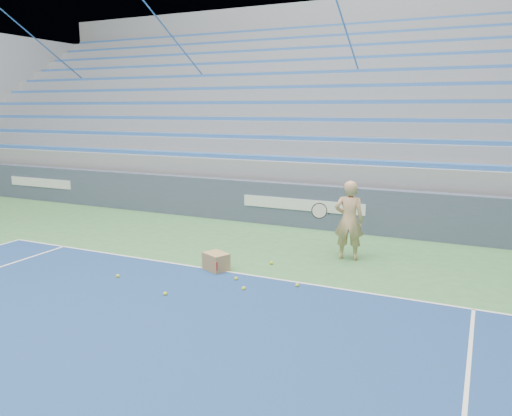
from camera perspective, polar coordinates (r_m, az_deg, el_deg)
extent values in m
cube|color=white|center=(9.26, -2.91, -7.32)|extent=(10.97, 0.05, 0.00)
cube|color=#404A62|center=(12.68, 5.50, 0.27)|extent=(30.00, 0.30, 1.10)
cube|color=white|center=(17.66, -23.45, 2.67)|extent=(2.60, 0.02, 0.28)
cube|color=white|center=(12.53, 5.26, 0.36)|extent=(3.20, 0.02, 0.28)
cube|color=gray|center=(16.99, 10.62, 2.93)|extent=(30.00, 8.50, 1.10)
cube|color=gray|center=(16.89, 10.72, 5.62)|extent=(30.00, 8.50, 0.50)
cube|color=#3365B8|center=(13.16, 6.57, 5.51)|extent=(29.60, 0.42, 0.11)
cube|color=gray|center=(17.26, 11.14, 7.39)|extent=(30.00, 7.65, 0.50)
cube|color=#3365B8|center=(13.92, 7.73, 7.86)|extent=(29.60, 0.42, 0.11)
cube|color=gray|center=(17.65, 11.53, 9.08)|extent=(30.00, 6.80, 0.50)
cube|color=#3365B8|center=(14.72, 8.78, 9.96)|extent=(29.60, 0.42, 0.11)
cube|color=gray|center=(18.05, 11.92, 10.70)|extent=(30.00, 5.95, 0.50)
cube|color=#3365B8|center=(15.53, 9.74, 11.84)|extent=(29.60, 0.42, 0.11)
cube|color=gray|center=(18.47, 12.29, 12.25)|extent=(30.00, 5.10, 0.50)
cube|color=#3365B8|center=(16.37, 10.60, 13.53)|extent=(29.60, 0.42, 0.11)
cube|color=gray|center=(18.90, 12.65, 13.72)|extent=(30.00, 4.25, 0.50)
cube|color=#3365B8|center=(17.22, 11.40, 15.05)|extent=(29.60, 0.42, 0.11)
cube|color=gray|center=(19.34, 13.00, 15.13)|extent=(30.00, 3.40, 0.50)
cube|color=#3365B8|center=(18.08, 12.12, 16.43)|extent=(29.60, 0.42, 0.11)
cube|color=gray|center=(19.80, 13.33, 16.48)|extent=(30.00, 2.55, 0.50)
cube|color=#3365B8|center=(18.96, 12.79, 17.67)|extent=(29.60, 0.42, 0.11)
cube|color=gray|center=(20.27, 13.65, 17.76)|extent=(30.00, 1.70, 0.50)
cube|color=#3365B8|center=(19.84, 13.41, 18.80)|extent=(29.60, 0.42, 0.11)
cube|color=gray|center=(20.74, 13.97, 18.98)|extent=(30.00, 0.85, 0.50)
cube|color=#3365B8|center=(20.74, 13.98, 19.84)|extent=(29.60, 0.42, 0.11)
cube|color=gray|center=(25.23, -25.34, 10.44)|extent=(0.30, 8.80, 6.10)
cube|color=gray|center=(21.26, 14.07, 12.82)|extent=(31.00, 0.40, 7.30)
cylinder|color=#2F67A7|center=(22.97, -20.44, 14.70)|extent=(0.05, 8.53, 5.04)
cylinder|color=#2F67A7|center=(19.25, -7.20, 16.09)|extent=(0.05, 8.53, 5.04)
cylinder|color=#2F67A7|center=(16.89, 11.14, 16.65)|extent=(0.05, 8.53, 5.04)
imported|color=tan|center=(10.04, 10.58, -1.39)|extent=(0.63, 0.47, 1.59)
cylinder|color=black|center=(9.86, 8.28, -0.63)|extent=(0.12, 0.27, 0.08)
cylinder|color=beige|center=(9.60, 7.25, -0.31)|extent=(0.29, 0.16, 0.28)
torus|color=black|center=(9.60, 7.25, -0.31)|extent=(0.31, 0.18, 0.30)
cube|color=#A68250|center=(9.36, -4.58, -6.14)|extent=(0.55, 0.49, 0.33)
cube|color=#B21E19|center=(9.22, -5.11, -6.43)|extent=(0.33, 0.16, 0.15)
sphere|color=#D5E62F|center=(9.71, 1.77, -6.28)|extent=(0.07, 0.07, 0.07)
sphere|color=#D5E62F|center=(9.31, -15.52, -7.51)|extent=(0.07, 0.07, 0.07)
sphere|color=#D5E62F|center=(8.39, -1.40, -9.17)|extent=(0.07, 0.07, 0.07)
sphere|color=#D5E62F|center=(8.56, 4.73, -8.78)|extent=(0.07, 0.07, 0.07)
sphere|color=#D5E62F|center=(8.29, -10.34, -9.62)|extent=(0.07, 0.07, 0.07)
sphere|color=#D5E62F|center=(8.85, -2.29, -8.07)|extent=(0.07, 0.07, 0.07)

